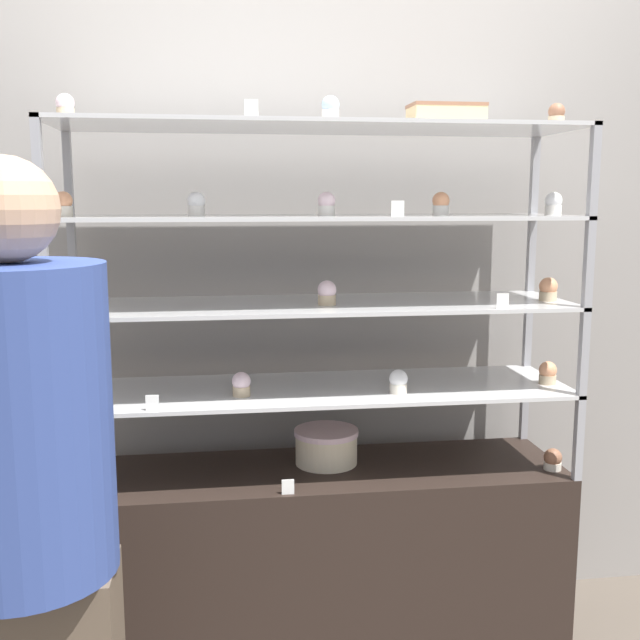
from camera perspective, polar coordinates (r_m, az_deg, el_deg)
back_wall at (r=2.62m, az=-1.09°, el=5.35°), size 8.00×0.05×2.60m
display_base at (r=2.53m, az=0.00°, el=-17.99°), size 1.54×0.43×0.63m
display_riser_lower at (r=2.33m, az=0.00°, el=-5.50°), size 1.54×0.43×0.26m
display_riser_middle at (r=2.28m, az=0.00°, el=0.94°), size 1.54×0.43×0.26m
display_riser_upper at (r=2.26m, az=0.00°, el=7.60°), size 1.54×0.43×0.26m
display_riser_top at (r=2.26m, az=0.00°, el=14.30°), size 1.54×0.43×0.26m
layer_cake_centerpiece at (r=2.43m, az=0.48°, el=-9.59°), size 0.21×0.21×0.11m
sheet_cake_frosted at (r=2.36m, az=9.54°, el=15.13°), size 0.22×0.13×0.06m
cupcake_0 at (r=2.35m, az=-17.89°, el=-11.42°), size 0.06×0.06×0.07m
cupcake_1 at (r=2.50m, az=17.31°, el=-10.12°), size 0.06×0.06×0.07m
price_tag_0 at (r=2.21m, az=-2.46°, el=-12.59°), size 0.04×0.00×0.04m
cupcake_2 at (r=2.26m, az=-17.94°, el=-5.15°), size 0.06×0.06×0.07m
cupcake_3 at (r=2.23m, az=-6.02°, el=-4.90°), size 0.06×0.06×0.07m
cupcake_4 at (r=2.26m, az=5.99°, el=-4.71°), size 0.06×0.06×0.07m
cupcake_5 at (r=2.47m, az=16.96°, el=-3.89°), size 0.06×0.06×0.07m
price_tag_1 at (r=2.12m, az=-12.66°, el=-6.18°), size 0.04×0.00×0.04m
cupcake_6 at (r=2.17m, az=-18.47°, el=1.40°), size 0.06×0.06×0.07m
cupcake_7 at (r=2.23m, az=0.53°, el=2.07°), size 0.06×0.06×0.07m
cupcake_8 at (r=2.42m, az=17.00°, el=2.23°), size 0.06×0.06×0.07m
price_tag_2 at (r=2.22m, az=13.75°, el=1.41°), size 0.04×0.00×0.04m
cupcake_9 at (r=2.20m, az=-18.98°, el=8.34°), size 0.05×0.05×0.07m
cupcake_10 at (r=2.20m, az=-9.40°, el=8.71°), size 0.05×0.05×0.07m
cupcake_11 at (r=2.20m, az=0.51°, el=8.83°), size 0.05×0.05×0.07m
cupcake_12 at (r=2.29m, az=9.20°, el=8.72°), size 0.05×0.05×0.07m
cupcake_13 at (r=2.41m, az=17.36°, el=8.45°), size 0.05×0.05×0.07m
price_tag_3 at (r=2.10m, az=5.94°, el=8.44°), size 0.04×0.00×0.04m
cupcake_14 at (r=2.23m, az=-18.84°, el=15.15°), size 0.05×0.05×0.07m
cupcake_15 at (r=2.16m, az=0.80°, el=15.83°), size 0.05×0.05×0.07m
cupcake_16 at (r=2.43m, az=17.57°, el=14.68°), size 0.05×0.05×0.07m
price_tag_4 at (r=2.06m, az=-5.25°, el=15.81°), size 0.04×0.00×0.04m
customer_figure at (r=1.68m, az=-21.54°, el=-14.02°), size 0.36×0.36×1.56m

